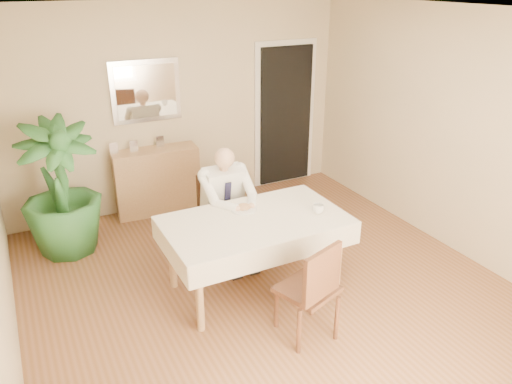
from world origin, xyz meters
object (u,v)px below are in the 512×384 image
coffee_mug (318,209)px  potted_palm (60,189)px  chair_near (313,287)px  chair_far (219,208)px  seated_man (229,201)px  sideboard (157,181)px  dining_table (255,227)px

coffee_mug → potted_palm: potted_palm is taller
chair_near → chair_far: bearing=73.7°
chair_far → chair_near: bearing=-89.5°
chair_far → seated_man: size_ratio=0.71×
sideboard → coffee_mug: bearing=-63.0°
chair_far → sideboard: (-0.33, 1.25, -0.07)m
dining_table → potted_palm: potted_palm is taller
chair_far → coffee_mug: size_ratio=8.00×
chair_near → sideboard: (-0.41, 3.03, -0.10)m
chair_near → seated_man: bearing=74.2°
chair_far → chair_near: size_ratio=0.95×
chair_near → potted_palm: bearing=104.0°
chair_far → potted_palm: bearing=152.8°
dining_table → coffee_mug: size_ratio=15.60×
chair_near → coffee_mug: 0.95m
dining_table → seated_man: bearing=90.0°
sideboard → potted_palm: (-1.20, -0.53, 0.33)m
chair_far → sideboard: chair_far is taller
chair_far → potted_palm: 1.71m
chair_near → sideboard: 3.06m
dining_table → chair_near: chair_near is taller
chair_near → potted_palm: size_ratio=0.62×
coffee_mug → chair_far: bearing=120.0°
potted_palm → dining_table: bearing=-46.3°
chair_near → seated_man: seated_man is taller
chair_near → sideboard: size_ratio=0.87×
chair_near → coffee_mug: (0.53, 0.74, 0.28)m
coffee_mug → seated_man: bearing=128.6°
chair_near → seated_man: size_ratio=0.74×
coffee_mug → sideboard: 2.50m
potted_palm → sideboard: bearing=23.7°
dining_table → potted_palm: size_ratio=1.14×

